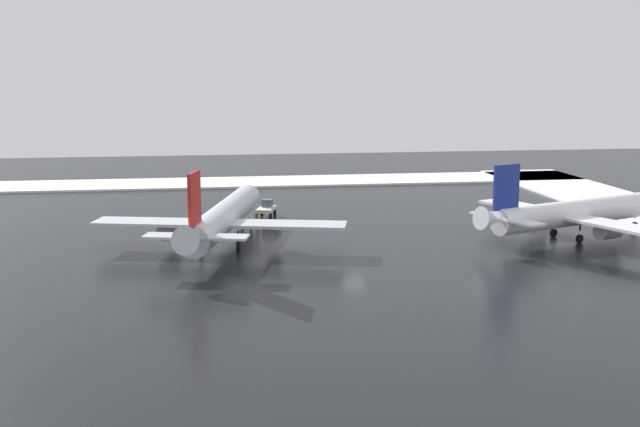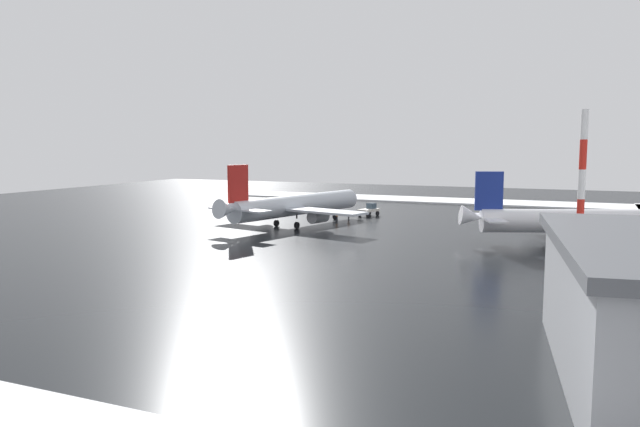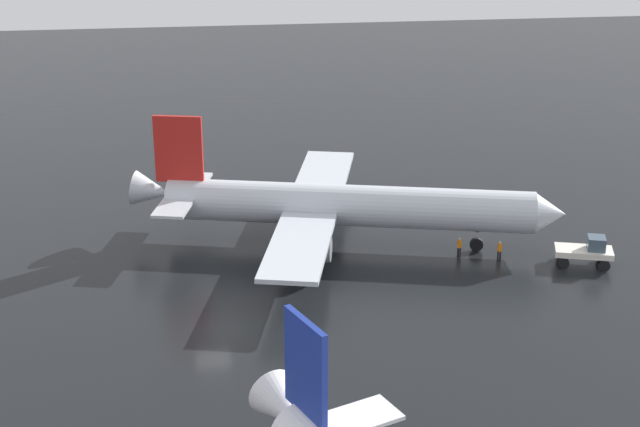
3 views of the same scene
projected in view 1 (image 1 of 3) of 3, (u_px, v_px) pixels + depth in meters
ground_plane at (354, 264)px, 89.98m from camera, size 240.00×240.00×0.00m
snow_bank_right at (288, 181)px, 155.17m from camera, size 14.00×116.00×0.38m
airplane_distant_tail at (223, 218)px, 98.15m from camera, size 36.51×30.64×10.98m
airplane_parked_starboard at (579, 212)px, 103.01m from camera, size 28.20×33.30×10.35m
pushback_tug at (266, 208)px, 118.56m from camera, size 5.04×3.43×2.50m
ground_crew_mid_apron at (251, 223)px, 108.57m from camera, size 0.36×0.36×1.71m
ground_crew_beside_wing at (258, 219)px, 111.74m from camera, size 0.36×0.36×1.71m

